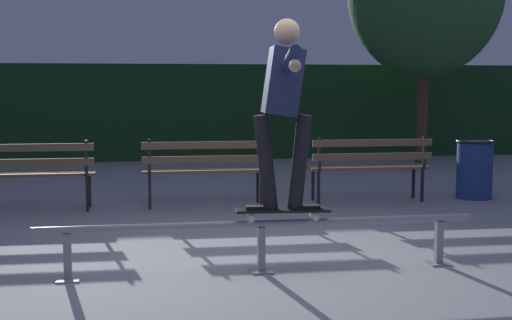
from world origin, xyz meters
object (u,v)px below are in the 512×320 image
skateboarder (283,97)px  park_bench_left_center (206,165)px  trash_can (475,168)px  grind_rail (261,232)px  park_bench_right_center (370,162)px  skateboard (283,211)px  park_bench_leftmost (28,168)px

skateboarder → park_bench_left_center: 3.35m
skateboarder → trash_can: skateboarder is taller
park_bench_left_center → grind_rail: bearing=-87.2°
grind_rail → park_bench_right_center: park_bench_right_center is taller
skateboard → park_bench_left_center: (-0.33, 3.21, 0.03)m
skateboarder → park_bench_right_center: (1.83, 3.21, -0.91)m
skateboard → trash_can: (3.36, 3.30, -0.10)m
grind_rail → trash_can: trash_can is taller
park_bench_leftmost → trash_can: park_bench_leftmost is taller
skateboarder → park_bench_left_center: skateboarder is taller
park_bench_right_center → skateboarder: bearing=-119.7°
skateboard → trash_can: size_ratio=0.99×
park_bench_leftmost → park_bench_right_center: same height
skateboard → park_bench_leftmost: bearing=127.9°
park_bench_left_center → skateboard: bearing=-84.1°
grind_rail → park_bench_right_center: 3.79m
park_bench_leftmost → park_bench_right_center: 4.33m
skateboard → skateboarder: bearing=-4.3°
grind_rail → park_bench_right_center: (2.01, 3.21, 0.20)m
skateboard → skateboarder: size_ratio=0.51×
skateboarder → park_bench_left_center: (-0.34, 3.21, -0.91)m
park_bench_left_center → park_bench_right_center: 2.16m
skateboard → trash_can: trash_can is taller
park_bench_right_center → trash_can: (1.53, 0.09, -0.12)m
park_bench_leftmost → park_bench_left_center: size_ratio=1.00×
skateboard → park_bench_left_center: 3.23m
skateboarder → trash_can: size_ratio=1.95×
park_bench_leftmost → grind_rail: bearing=-54.2°
grind_rail → park_bench_right_center: bearing=58.0°
skateboard → park_bench_right_center: park_bench_right_center is taller
park_bench_leftmost → trash_can: (5.86, 0.09, -0.12)m
skateboard → park_bench_leftmost: (-2.50, 3.21, 0.03)m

